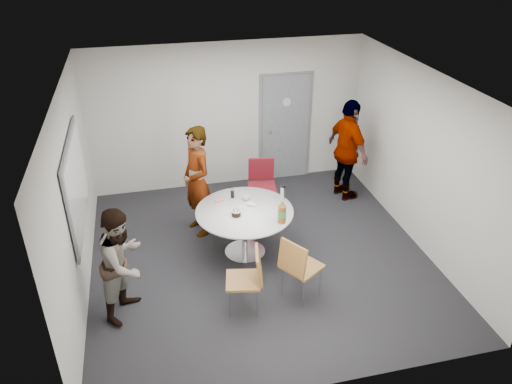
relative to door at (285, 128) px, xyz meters
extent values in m
plane|color=black|center=(-1.10, -2.48, -1.03)|extent=(5.00, 5.00, 0.00)
plane|color=silver|center=(-1.10, -2.48, 1.67)|extent=(5.00, 5.00, 0.00)
plane|color=beige|center=(-1.10, 0.02, 0.32)|extent=(5.00, 0.00, 5.00)
plane|color=beige|center=(-3.60, -2.48, 0.32)|extent=(0.00, 5.00, 5.00)
plane|color=beige|center=(1.40, -2.48, 0.32)|extent=(0.00, 5.00, 5.00)
plane|color=beige|center=(-1.10, -4.98, 0.32)|extent=(5.00, 0.00, 5.00)
cube|color=slate|center=(0.00, -0.01, 0.00)|extent=(0.90, 0.05, 2.05)
cube|color=slate|center=(0.00, 0.01, 0.00)|extent=(1.02, 0.04, 2.12)
cylinder|color=#B2BFC6|center=(0.00, -0.04, 0.52)|extent=(0.16, 0.01, 0.16)
cylinder|color=silver|center=(-0.32, -0.07, -0.01)|extent=(0.04, 0.14, 0.04)
cube|color=slate|center=(-3.56, -2.28, 0.42)|extent=(0.03, 1.90, 1.25)
cube|color=white|center=(-3.54, -2.28, 0.42)|extent=(0.01, 1.78, 1.13)
cylinder|color=white|center=(-1.30, -2.33, -0.29)|extent=(1.45, 1.45, 0.03)
cylinder|color=silver|center=(-1.30, -2.33, -0.65)|extent=(0.09, 0.09, 0.71)
cylinder|color=silver|center=(-1.30, -2.33, -1.01)|extent=(0.62, 0.62, 0.02)
cylinder|color=white|center=(-1.45, -2.47, -0.27)|extent=(0.18, 0.18, 0.01)
cylinder|color=black|center=(-1.45, -2.47, -0.23)|extent=(0.13, 0.13, 0.07)
cylinder|color=white|center=(-1.45, -2.47, -0.18)|extent=(0.14, 0.14, 0.02)
cylinder|color=brown|center=(-0.85, -2.77, -0.14)|extent=(0.11, 0.11, 0.26)
cylinder|color=green|center=(-0.85, -2.77, -0.13)|extent=(0.12, 0.12, 0.10)
cone|color=brown|center=(-0.85, -2.77, 0.02)|extent=(0.11, 0.11, 0.06)
cylinder|color=#519945|center=(-0.85, -2.77, 0.06)|extent=(0.04, 0.04, 0.03)
imported|color=white|center=(-1.21, -2.02, -0.22)|extent=(0.18, 0.18, 0.11)
cylinder|color=black|center=(-1.40, -1.91, -0.20)|extent=(0.06, 0.06, 0.13)
cylinder|color=silver|center=(-0.65, -2.13, -0.17)|extent=(0.08, 0.08, 0.20)
cylinder|color=black|center=(-0.65, -2.13, -0.05)|extent=(0.08, 0.08, 0.03)
cube|color=#D86C6E|center=(-1.62, -1.99, -0.26)|extent=(0.14, 0.09, 0.02)
ellipsoid|color=white|center=(-1.17, -2.21, -0.25)|extent=(0.19, 0.19, 0.03)
cube|color=brown|center=(-1.59, -3.56, -0.56)|extent=(0.51, 0.51, 0.04)
cube|color=brown|center=(-1.38, -3.60, -0.32)|extent=(0.17, 0.42, 0.41)
cylinder|color=silver|center=(-1.72, -3.35, -0.79)|extent=(0.02, 0.02, 0.46)
cylinder|color=silver|center=(-1.79, -3.69, -0.79)|extent=(0.02, 0.02, 0.46)
cylinder|color=silver|center=(-1.38, -3.42, -0.79)|extent=(0.02, 0.02, 0.46)
cylinder|color=silver|center=(-1.45, -3.76, -0.79)|extent=(0.02, 0.02, 0.46)
cube|color=brown|center=(-0.77, -3.48, -0.54)|extent=(0.62, 0.62, 0.04)
cube|color=brown|center=(-0.95, -3.59, -0.30)|extent=(0.31, 0.41, 0.43)
cylinder|color=silver|center=(-0.51, -3.53, -0.78)|extent=(0.02, 0.02, 0.48)
cylinder|color=silver|center=(-0.71, -3.23, -0.78)|extent=(0.02, 0.02, 0.48)
cylinder|color=silver|center=(-0.82, -3.73, -0.78)|extent=(0.02, 0.02, 0.48)
cylinder|color=silver|center=(-1.02, -3.42, -0.78)|extent=(0.02, 0.02, 0.48)
cube|color=maroon|center=(-0.77, -1.27, -0.53)|extent=(0.53, 0.53, 0.04)
cube|color=maroon|center=(-0.73, -1.06, -0.28)|extent=(0.45, 0.17, 0.44)
cylinder|color=silver|center=(-0.98, -1.43, -0.78)|extent=(0.02, 0.02, 0.50)
cylinder|color=silver|center=(-0.61, -1.49, -0.78)|extent=(0.02, 0.02, 0.50)
cylinder|color=silver|center=(-0.92, -1.06, -0.78)|extent=(0.02, 0.02, 0.50)
cylinder|color=silver|center=(-0.55, -1.12, -0.78)|extent=(0.02, 0.02, 0.50)
imported|color=#A5C6EA|center=(-1.89, -1.56, -0.12)|extent=(0.62, 0.76, 1.81)
imported|color=white|center=(-3.05, -3.23, -0.26)|extent=(0.88, 0.94, 1.54)
imported|color=black|center=(0.85, -1.04, -0.10)|extent=(0.67, 1.16, 1.85)
camera|label=1|loc=(-2.59, -8.49, 3.55)|focal=35.00mm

